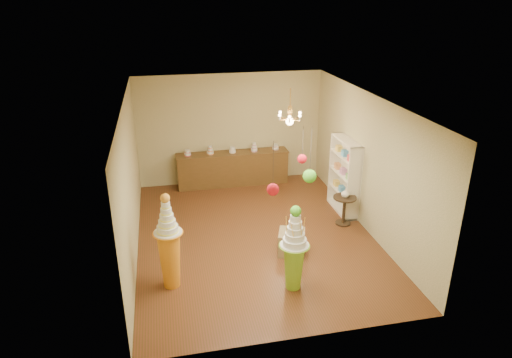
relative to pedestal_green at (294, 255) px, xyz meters
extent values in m
plane|color=#522D16|center=(-0.29, 1.97, -0.67)|extent=(6.50, 6.50, 0.00)
plane|color=white|center=(-0.29, 1.97, 2.33)|extent=(6.50, 6.50, 0.00)
cube|color=tan|center=(-0.29, 5.22, 0.83)|extent=(5.00, 0.04, 3.00)
cube|color=tan|center=(-0.29, -1.28, 0.83)|extent=(5.00, 0.04, 3.00)
cube|color=tan|center=(-2.79, 1.97, 0.83)|extent=(0.04, 6.50, 3.00)
cube|color=tan|center=(2.21, 1.97, 0.83)|extent=(0.04, 6.50, 3.00)
cone|color=#7BB227|center=(0.00, 0.00, -0.24)|extent=(0.48, 0.48, 0.86)
cylinder|color=silver|center=(0.00, 0.00, 0.21)|extent=(0.65, 0.65, 0.03)
cylinder|color=silver|center=(0.00, 0.00, 0.28)|extent=(0.53, 0.53, 0.11)
cylinder|color=silver|center=(0.00, 0.00, 0.39)|extent=(0.43, 0.43, 0.11)
cylinder|color=silver|center=(0.00, 0.00, 0.51)|extent=(0.36, 0.36, 0.11)
cylinder|color=silver|center=(0.00, 0.00, 0.62)|extent=(0.29, 0.29, 0.11)
cylinder|color=silver|center=(0.00, 0.00, 0.73)|extent=(0.24, 0.24, 0.11)
sphere|color=#4EAE25|center=(0.00, 0.00, 0.87)|extent=(0.19, 0.19, 0.19)
cone|color=orange|center=(-2.14, 0.51, -0.13)|extent=(0.45, 0.45, 1.08)
cylinder|color=silver|center=(-2.14, 0.51, 0.43)|extent=(0.55, 0.55, 0.03)
cylinder|color=silver|center=(-2.14, 0.51, 0.50)|extent=(0.41, 0.41, 0.11)
cylinder|color=silver|center=(-2.14, 0.51, 0.61)|extent=(0.33, 0.33, 0.11)
cylinder|color=silver|center=(-2.14, 0.51, 0.73)|extent=(0.26, 0.26, 0.11)
cylinder|color=silver|center=(-2.14, 0.51, 0.84)|extent=(0.21, 0.21, 0.11)
cylinder|color=silver|center=(-2.14, 0.51, 0.95)|extent=(0.17, 0.17, 0.11)
sphere|color=gold|center=(-2.14, 0.51, 1.08)|extent=(0.16, 0.16, 0.16)
cube|color=olive|center=(0.30, 1.15, -0.43)|extent=(0.66, 0.66, 0.47)
cube|color=#54391A|center=(-0.29, 4.94, -0.22)|extent=(3.00, 0.50, 0.90)
cube|color=#54391A|center=(-0.29, 4.94, 0.24)|extent=(3.04, 0.54, 0.03)
cylinder|color=silver|center=(-1.49, 4.94, 0.33)|extent=(0.18, 0.18, 0.16)
cylinder|color=silver|center=(-0.89, 4.94, 0.37)|extent=(0.18, 0.18, 0.24)
cylinder|color=silver|center=(-0.29, 4.94, 0.33)|extent=(0.18, 0.18, 0.16)
cylinder|color=silver|center=(0.31, 4.94, 0.37)|extent=(0.18, 0.18, 0.24)
cylinder|color=silver|center=(0.91, 4.94, 0.33)|extent=(0.18, 0.18, 0.16)
cube|color=silver|center=(2.19, 2.77, 0.23)|extent=(0.04, 1.20, 1.80)
cube|color=silver|center=(2.03, 2.77, -0.17)|extent=(0.30, 1.14, 0.03)
cube|color=silver|center=(2.03, 2.77, 0.28)|extent=(0.30, 1.14, 0.03)
cube|color=silver|center=(2.03, 2.77, 0.73)|extent=(0.30, 1.14, 0.03)
cylinder|color=black|center=(1.81, 2.11, -0.65)|extent=(0.44, 0.44, 0.04)
cylinder|color=black|center=(1.81, 2.11, -0.34)|extent=(0.09, 0.09, 0.66)
cylinder|color=black|center=(1.81, 2.11, -0.01)|extent=(0.65, 0.65, 0.04)
imported|color=silver|center=(1.81, 2.11, 0.11)|extent=(0.21, 0.21, 0.19)
cylinder|color=#392F29|center=(-0.56, -0.62, 1.96)|extent=(0.01, 0.01, 0.75)
sphere|color=#B4121B|center=(-0.56, -0.62, 1.58)|extent=(0.18, 0.18, 0.18)
cylinder|color=#392F29|center=(0.22, 0.01, 1.90)|extent=(0.01, 0.01, 0.86)
sphere|color=#4EAE25|center=(0.22, 0.01, 1.48)|extent=(0.23, 0.23, 0.23)
cylinder|color=#392F29|center=(0.08, 0.03, 2.06)|extent=(0.01, 0.01, 0.55)
sphere|color=#B4121B|center=(0.08, 0.03, 1.78)|extent=(0.15, 0.15, 0.15)
cylinder|color=#EDB553|center=(0.72, 3.00, 2.08)|extent=(0.02, 0.02, 0.50)
cylinder|color=#EDB553|center=(0.72, 3.00, 1.78)|extent=(0.10, 0.10, 0.30)
sphere|color=#FBC18A|center=(0.72, 3.00, 1.58)|extent=(0.18, 0.18, 0.18)
camera|label=1|loc=(-2.08, -6.59, 4.30)|focal=32.00mm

